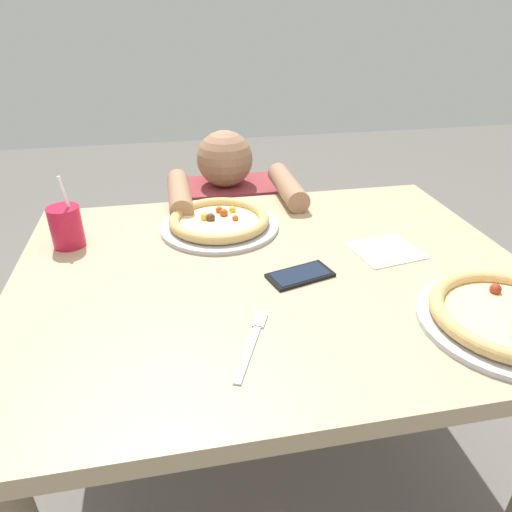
{
  "coord_description": "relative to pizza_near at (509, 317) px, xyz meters",
  "views": [
    {
      "loc": [
        -0.22,
        -0.92,
        1.31
      ],
      "look_at": [
        -0.04,
        0.02,
        0.78
      ],
      "focal_mm": 32.51,
      "sensor_mm": 36.0,
      "label": 1
    }
  ],
  "objects": [
    {
      "name": "diner_seated",
      "position": [
        -0.43,
        0.96,
        -0.35
      ],
      "size": [
        0.41,
        0.52,
        0.92
      ],
      "color": "#333847",
      "rests_on": "ground"
    },
    {
      "name": "cell_phone",
      "position": [
        -0.35,
        0.25,
        -0.02
      ],
      "size": [
        0.16,
        0.11,
        0.01
      ],
      "color": "black",
      "rests_on": "dining_table"
    },
    {
      "name": "drink_cup_colored",
      "position": [
        -0.9,
        0.52,
        0.03
      ],
      "size": [
        0.08,
        0.08,
        0.19
      ],
      "color": "red",
      "rests_on": "dining_table"
    },
    {
      "name": "ground_plane",
      "position": [
        -0.41,
        0.3,
        -0.77
      ],
      "size": [
        8.0,
        8.0,
        0.0
      ],
      "primitive_type": "plane",
      "color": "#66605B"
    },
    {
      "name": "dining_table",
      "position": [
        -0.41,
        0.3,
        -0.13
      ],
      "size": [
        1.22,
        0.94,
        0.75
      ],
      "color": "tan",
      "rests_on": "ground"
    },
    {
      "name": "pizza_far",
      "position": [
        -0.5,
        0.55,
        -0.0
      ],
      "size": [
        0.33,
        0.33,
        0.04
      ],
      "color": "#B7B7BC",
      "rests_on": "dining_table"
    },
    {
      "name": "fork",
      "position": [
        -0.5,
        0.04,
        -0.02
      ],
      "size": [
        0.1,
        0.19,
        0.0
      ],
      "color": "silver",
      "rests_on": "dining_table"
    },
    {
      "name": "paper_napkin",
      "position": [
        -0.1,
        0.33,
        -0.02
      ],
      "size": [
        0.18,
        0.17,
        0.0
      ],
      "primitive_type": "cube",
      "rotation": [
        0.0,
        0.0,
        0.16
      ],
      "color": "white",
      "rests_on": "dining_table"
    },
    {
      "name": "pizza_near",
      "position": [
        0.0,
        0.0,
        0.0
      ],
      "size": [
        0.35,
        0.35,
        0.04
      ],
      "color": "#B7B7BC",
      "rests_on": "dining_table"
    }
  ]
}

